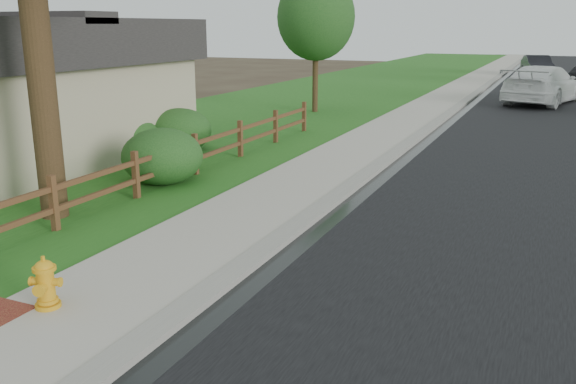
% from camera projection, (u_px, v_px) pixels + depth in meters
% --- Properties ---
extents(ground, '(120.00, 120.00, 0.00)m').
position_uv_depth(ground, '(113.00, 342.00, 7.40)').
color(ground, '#392A1F').
extents(road, '(8.00, 90.00, 0.02)m').
position_uv_depth(road, '(559.00, 89.00, 36.46)').
color(road, black).
rests_on(road, ground).
extents(curb, '(0.40, 90.00, 0.12)m').
position_uv_depth(curb, '(486.00, 86.00, 38.09)').
color(curb, gray).
rests_on(curb, ground).
extents(wet_gutter, '(0.50, 90.00, 0.00)m').
position_uv_depth(wet_gutter, '(492.00, 87.00, 37.96)').
color(wet_gutter, black).
rests_on(wet_gutter, road).
extents(sidewalk, '(2.20, 90.00, 0.10)m').
position_uv_depth(sidewalk, '(465.00, 85.00, 38.60)').
color(sidewalk, '#AFA698').
rests_on(sidewalk, ground).
extents(grass_strip, '(1.60, 90.00, 0.06)m').
position_uv_depth(grass_strip, '(435.00, 84.00, 39.35)').
color(grass_strip, '#1F5518').
rests_on(grass_strip, ground).
extents(lawn_near, '(9.00, 90.00, 0.04)m').
position_uv_depth(lawn_near, '(358.00, 82.00, 41.38)').
color(lawn_near, '#1F5518').
rests_on(lawn_near, ground).
extents(ranch_fence, '(0.12, 16.92, 1.10)m').
position_uv_depth(ranch_fence, '(168.00, 162.00, 14.29)').
color(ranch_fence, '#4A2D18').
rests_on(ranch_fence, ground).
extents(fire_hydrant, '(0.47, 0.39, 0.72)m').
position_uv_depth(fire_hydrant, '(46.00, 284.00, 8.00)').
color(fire_hydrant, orange).
rests_on(fire_hydrant, sidewalk).
extents(white_suv, '(4.06, 6.76, 1.83)m').
position_uv_depth(white_suv, '(543.00, 85.00, 29.60)').
color(white_suv, white).
rests_on(white_suv, road).
extents(dark_car_far, '(2.67, 4.95, 1.55)m').
position_uv_depth(dark_car_far, '(537.00, 66.00, 45.35)').
color(dark_car_far, black).
rests_on(dark_car_far, road).
extents(boulder, '(1.33, 1.16, 0.74)m').
position_uv_depth(boulder, '(178.00, 157.00, 16.04)').
color(boulder, brown).
rests_on(boulder, ground).
extents(shrub_b, '(1.98, 1.98, 1.36)m').
position_uv_depth(shrub_b, '(162.00, 157.00, 14.59)').
color(shrub_b, '#173F16').
rests_on(shrub_b, ground).
extents(shrub_c, '(2.14, 2.14, 1.17)m').
position_uv_depth(shrub_c, '(132.00, 138.00, 17.57)').
color(shrub_c, '#173F16').
rests_on(shrub_c, ground).
extents(shrub_d, '(2.18, 2.18, 1.32)m').
position_uv_depth(shrub_d, '(180.00, 130.00, 18.38)').
color(shrub_d, '#173F16').
rests_on(shrub_d, ground).
extents(tree_near_left, '(3.32, 3.32, 5.88)m').
position_uv_depth(tree_near_left, '(316.00, 17.00, 25.84)').
color(tree_near_left, '#322514').
rests_on(tree_near_left, ground).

